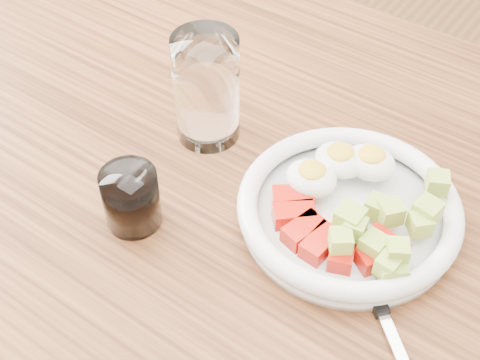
% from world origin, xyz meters
% --- Properties ---
extents(dining_table, '(1.50, 0.90, 0.77)m').
position_xyz_m(dining_table, '(0.00, 0.00, 0.67)').
color(dining_table, brown).
rests_on(dining_table, ground).
extents(bowl, '(0.24, 0.24, 0.06)m').
position_xyz_m(bowl, '(0.10, 0.05, 0.79)').
color(bowl, white).
rests_on(bowl, dining_table).
extents(fork, '(0.17, 0.16, 0.01)m').
position_xyz_m(fork, '(0.18, -0.02, 0.77)').
color(fork, black).
rests_on(fork, dining_table).
extents(water_glass, '(0.08, 0.08, 0.14)m').
position_xyz_m(water_glass, '(-0.11, 0.08, 0.84)').
color(water_glass, white).
rests_on(water_glass, dining_table).
extents(coffee_glass, '(0.06, 0.06, 0.07)m').
position_xyz_m(coffee_glass, '(-0.09, -0.08, 0.80)').
color(coffee_glass, white).
rests_on(coffee_glass, dining_table).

